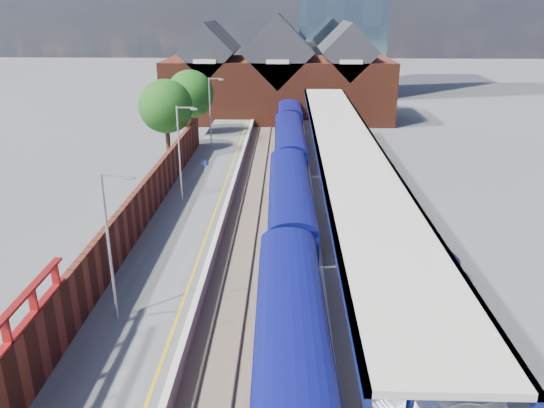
{
  "coord_description": "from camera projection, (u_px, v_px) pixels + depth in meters",
  "views": [
    {
      "loc": [
        1.24,
        -14.85,
        14.5
      ],
      "look_at": [
        0.32,
        17.06,
        2.6
      ],
      "focal_mm": 35.0,
      "sensor_mm": 36.0,
      "label": 1
    }
  ],
  "objects": [
    {
      "name": "train",
      "position": [
        290.0,
        166.0,
        44.01
      ],
      "size": [
        3.14,
        65.95,
        3.45
      ],
      "color": "navy",
      "rests_on": "ground"
    },
    {
      "name": "rails",
      "position": [
        269.0,
        222.0,
        37.7
      ],
      "size": [
        4.51,
        76.0,
        0.14
      ],
      "color": "slate",
      "rests_on": "ground"
    },
    {
      "name": "parked_car_silver",
      "position": [
        441.0,
        406.0,
        18.0
      ],
      "size": [
        4.87,
        3.52,
        1.53
      ],
      "primitive_type": "imported",
      "rotation": [
        0.0,
        0.0,
        2.04
      ],
      "color": "silver",
      "rests_on": "right_platform"
    },
    {
      "name": "lamp_post_b",
      "position": [
        111.0,
        240.0,
        23.05
      ],
      "size": [
        1.48,
        0.18,
        7.0
      ],
      "color": "#A5A8AA",
      "rests_on": "left_platform"
    },
    {
      "name": "brick_wall",
      "position": [
        127.0,
        226.0,
        31.05
      ],
      "size": [
        0.35,
        50.0,
        3.86
      ],
      "color": "#5B2618",
      "rests_on": "left_platform"
    },
    {
      "name": "coping_left",
      "position": [
        224.0,
        210.0,
        37.47
      ],
      "size": [
        0.3,
        76.0,
        0.05
      ],
      "primitive_type": "cube",
      "color": "silver",
      "rests_on": "left_platform"
    },
    {
      "name": "station_building",
      "position": [
        278.0,
        78.0,
        71.43
      ],
      "size": [
        30.0,
        12.12,
        13.78
      ],
      "color": "#5B2618",
      "rests_on": "ground"
    },
    {
      "name": "tree_near",
      "position": [
        167.0,
        108.0,
        51.05
      ],
      "size": [
        5.2,
        5.2,
        8.1
      ],
      "color": "#382314",
      "rests_on": "ground"
    },
    {
      "name": "yellow_line",
      "position": [
        216.0,
        210.0,
        37.49
      ],
      "size": [
        0.14,
        76.0,
        0.01
      ],
      "primitive_type": "cube",
      "color": "yellow",
      "rests_on": "left_platform"
    },
    {
      "name": "platform_sign",
      "position": [
        205.0,
        171.0,
        40.68
      ],
      "size": [
        0.55,
        0.08,
        2.5
      ],
      "color": "#A5A8AA",
      "rests_on": "left_platform"
    },
    {
      "name": "parked_car_blue",
      "position": [
        417.0,
        255.0,
        29.23
      ],
      "size": [
        5.03,
        3.29,
        1.29
      ],
      "primitive_type": "imported",
      "rotation": [
        0.0,
        0.0,
        1.3
      ],
      "color": "navy",
      "rests_on": "right_platform"
    },
    {
      "name": "coping_right",
      "position": [
        313.0,
        211.0,
        37.3
      ],
      "size": [
        0.3,
        76.0,
        0.05
      ],
      "primitive_type": "cube",
      "color": "silver",
      "rests_on": "right_platform"
    },
    {
      "name": "left_platform",
      "position": [
        192.0,
        216.0,
        37.71
      ],
      "size": [
        5.0,
        76.0,
        1.0
      ],
      "primitive_type": "cube",
      "color": "#565659",
      "rests_on": "ground"
    },
    {
      "name": "parked_car_dark",
      "position": [
        404.0,
        243.0,
        30.8
      ],
      "size": [
        4.57,
        2.59,
        1.25
      ],
      "primitive_type": "imported",
      "rotation": [
        0.0,
        0.0,
        1.78
      ],
      "color": "black",
      "rests_on": "right_platform"
    },
    {
      "name": "ballast_bed",
      "position": [
        269.0,
        223.0,
        37.73
      ],
      "size": [
        6.0,
        76.0,
        0.06
      ],
      "primitive_type": "cube",
      "color": "#473D33",
      "rests_on": "ground"
    },
    {
      "name": "parked_car_red",
      "position": [
        400.0,
        270.0,
        27.67
      ],
      "size": [
        3.69,
        1.53,
        1.25
      ],
      "primitive_type": "imported",
      "rotation": [
        0.0,
        0.0,
        1.59
      ],
      "color": "maroon",
      "rests_on": "right_platform"
    },
    {
      "name": "tree_far",
      "position": [
        192.0,
        95.0,
        58.51
      ],
      "size": [
        5.2,
        5.2,
        8.1
      ],
      "color": "#382314",
      "rests_on": "ground"
    },
    {
      "name": "lamp_post_c",
      "position": [
        181.0,
        148.0,
        38.04
      ],
      "size": [
        1.48,
        0.18,
        7.0
      ],
      "color": "#A5A8AA",
      "rests_on": "left_platform"
    },
    {
      "name": "lamp_post_d",
      "position": [
        211.0,
        108.0,
        53.03
      ],
      "size": [
        1.48,
        0.18,
        7.0
      ],
      "color": "#A5A8AA",
      "rests_on": "left_platform"
    },
    {
      "name": "ground",
      "position": [
        273.0,
        181.0,
        47.11
      ],
      "size": [
        240.0,
        240.0,
        0.0
      ],
      "primitive_type": "plane",
      "color": "#5B5B5E",
      "rests_on": "ground"
    },
    {
      "name": "right_platform",
      "position": [
        353.0,
        218.0,
        37.4
      ],
      "size": [
        6.0,
        76.0,
        1.0
      ],
      "primitive_type": "cube",
      "color": "#565659",
      "rests_on": "ground"
    },
    {
      "name": "canopy",
      "position": [
        347.0,
        146.0,
        37.58
      ],
      "size": [
        4.5,
        52.0,
        4.48
      ],
      "color": "navy",
      "rests_on": "right_platform"
    }
  ]
}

